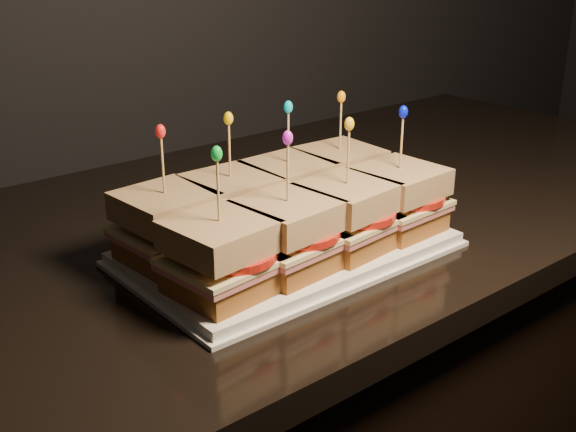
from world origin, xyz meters
TOP-DOWN VIEW (x-y plane):
  - granite_slab at (0.25, 1.64)m, footprint 2.37×0.74m
  - platter at (0.50, 1.50)m, footprint 0.40×0.25m
  - platter_rim at (0.50, 1.50)m, footprint 0.41×0.26m
  - sandwich_0_bread_bot at (0.36, 1.56)m, footprint 0.11×0.11m
  - sandwich_0_ham at (0.36, 1.56)m, footprint 0.12×0.11m
  - sandwich_0_cheese at (0.36, 1.56)m, footprint 0.12×0.12m
  - sandwich_0_tomato at (0.37, 1.55)m, footprint 0.10×0.10m
  - sandwich_0_bread_top at (0.36, 1.56)m, footprint 0.11×0.11m
  - sandwich_0_pick at (0.36, 1.56)m, footprint 0.00×0.00m
  - sandwich_0_frill at (0.36, 1.56)m, footprint 0.01×0.01m
  - sandwich_1_bread_bot at (0.45, 1.56)m, footprint 0.10×0.10m
  - sandwich_1_ham at (0.45, 1.56)m, footprint 0.11×0.11m
  - sandwich_1_cheese at (0.45, 1.56)m, footprint 0.11×0.11m
  - sandwich_1_tomato at (0.46, 1.55)m, footprint 0.10×0.10m
  - sandwich_1_bread_top at (0.45, 1.56)m, footprint 0.10×0.10m
  - sandwich_1_pick at (0.45, 1.56)m, footprint 0.00×0.00m
  - sandwich_1_frill at (0.45, 1.56)m, footprint 0.01×0.01m
  - sandwich_2_bread_bot at (0.55, 1.56)m, footprint 0.10×0.10m
  - sandwich_2_ham at (0.55, 1.56)m, footprint 0.11×0.11m
  - sandwich_2_cheese at (0.55, 1.56)m, footprint 0.12×0.11m
  - sandwich_2_tomato at (0.56, 1.55)m, footprint 0.10×0.10m
  - sandwich_2_bread_top at (0.55, 1.56)m, footprint 0.10×0.10m
  - sandwich_2_pick at (0.55, 1.56)m, footprint 0.00×0.00m
  - sandwich_2_frill at (0.55, 1.56)m, footprint 0.01×0.01m
  - sandwich_3_bread_bot at (0.64, 1.56)m, footprint 0.10×0.10m
  - sandwich_3_ham at (0.64, 1.56)m, footprint 0.11×0.11m
  - sandwich_3_cheese at (0.64, 1.56)m, footprint 0.12×0.11m
  - sandwich_3_tomato at (0.65, 1.55)m, footprint 0.10×0.10m
  - sandwich_3_bread_top at (0.64, 1.56)m, footprint 0.11×0.11m
  - sandwich_3_pick at (0.64, 1.56)m, footprint 0.00×0.00m
  - sandwich_3_frill at (0.64, 1.56)m, footprint 0.01×0.01m
  - sandwich_4_bread_bot at (0.36, 1.44)m, footprint 0.11×0.11m
  - sandwich_4_ham at (0.36, 1.44)m, footprint 0.12×0.12m
  - sandwich_4_cheese at (0.36, 1.44)m, footprint 0.12×0.12m
  - sandwich_4_tomato at (0.37, 1.44)m, footprint 0.10×0.10m
  - sandwich_4_bread_top at (0.36, 1.44)m, footprint 0.11×0.11m
  - sandwich_4_pick at (0.36, 1.44)m, footprint 0.00×0.00m
  - sandwich_4_frill at (0.36, 1.44)m, footprint 0.01×0.01m
  - sandwich_5_bread_bot at (0.45, 1.44)m, footprint 0.11×0.11m
  - sandwich_5_ham at (0.45, 1.44)m, footprint 0.12×0.11m
  - sandwich_5_cheese at (0.45, 1.44)m, footprint 0.12×0.12m
  - sandwich_5_tomato at (0.46, 1.44)m, footprint 0.10×0.10m
  - sandwich_5_bread_top at (0.45, 1.44)m, footprint 0.11×0.11m
  - sandwich_5_pick at (0.45, 1.44)m, footprint 0.00×0.00m
  - sandwich_5_frill at (0.45, 1.44)m, footprint 0.01×0.01m
  - sandwich_6_bread_bot at (0.55, 1.44)m, footprint 0.11×0.11m
  - sandwich_6_ham at (0.55, 1.44)m, footprint 0.12×0.12m
  - sandwich_6_cheese at (0.55, 1.44)m, footprint 0.12×0.12m
  - sandwich_6_tomato at (0.56, 1.44)m, footprint 0.10×0.10m
  - sandwich_6_bread_top at (0.55, 1.44)m, footprint 0.11×0.11m
  - sandwich_6_pick at (0.55, 1.44)m, footprint 0.00×0.00m
  - sandwich_6_frill at (0.55, 1.44)m, footprint 0.01×0.01m
  - sandwich_7_bread_bot at (0.64, 1.44)m, footprint 0.10×0.10m
  - sandwich_7_ham at (0.64, 1.44)m, footprint 0.11×0.11m
  - sandwich_7_cheese at (0.64, 1.44)m, footprint 0.12×0.11m
  - sandwich_7_tomato at (0.65, 1.44)m, footprint 0.10×0.10m
  - sandwich_7_bread_top at (0.64, 1.44)m, footprint 0.11×0.11m
  - sandwich_7_pick at (0.64, 1.44)m, footprint 0.00×0.00m
  - sandwich_7_frill at (0.64, 1.44)m, footprint 0.01×0.01m

SIDE VIEW (x-z plane):
  - granite_slab at x=0.25m, z-range 0.83..0.87m
  - platter_rim at x=0.50m, z-range 0.87..0.88m
  - platter at x=0.50m, z-range 0.87..0.89m
  - sandwich_0_bread_bot at x=0.36m, z-range 0.89..0.92m
  - sandwich_1_bread_bot at x=0.45m, z-range 0.89..0.92m
  - sandwich_2_bread_bot at x=0.55m, z-range 0.89..0.92m
  - sandwich_3_bread_bot at x=0.64m, z-range 0.89..0.92m
  - sandwich_4_bread_bot at x=0.36m, z-range 0.89..0.92m
  - sandwich_5_bread_bot at x=0.45m, z-range 0.89..0.92m
  - sandwich_6_bread_bot at x=0.55m, z-range 0.89..0.92m
  - sandwich_7_bread_bot at x=0.64m, z-range 0.89..0.92m
  - sandwich_0_ham at x=0.36m, z-range 0.92..0.92m
  - sandwich_1_ham at x=0.45m, z-range 0.92..0.92m
  - sandwich_2_ham at x=0.55m, z-range 0.92..0.92m
  - sandwich_3_ham at x=0.64m, z-range 0.92..0.92m
  - sandwich_4_ham at x=0.36m, z-range 0.92..0.92m
  - sandwich_5_ham at x=0.45m, z-range 0.92..0.92m
  - sandwich_6_ham at x=0.55m, z-range 0.92..0.92m
  - sandwich_7_ham at x=0.64m, z-range 0.92..0.92m
  - sandwich_0_cheese at x=0.36m, z-range 0.92..0.93m
  - sandwich_1_cheese at x=0.45m, z-range 0.92..0.93m
  - sandwich_2_cheese at x=0.55m, z-range 0.92..0.93m
  - sandwich_3_cheese at x=0.64m, z-range 0.92..0.93m
  - sandwich_4_cheese at x=0.36m, z-range 0.92..0.93m
  - sandwich_5_cheese at x=0.45m, z-range 0.92..0.93m
  - sandwich_6_cheese at x=0.55m, z-range 0.92..0.93m
  - sandwich_7_cheese at x=0.64m, z-range 0.92..0.93m
  - sandwich_0_tomato at x=0.37m, z-range 0.93..0.94m
  - sandwich_1_tomato at x=0.46m, z-range 0.93..0.94m
  - sandwich_2_tomato at x=0.56m, z-range 0.93..0.94m
  - sandwich_3_tomato at x=0.65m, z-range 0.93..0.94m
  - sandwich_4_tomato at x=0.37m, z-range 0.93..0.94m
  - sandwich_5_tomato at x=0.46m, z-range 0.93..0.94m
  - sandwich_6_tomato at x=0.56m, z-range 0.93..0.94m
  - sandwich_7_tomato at x=0.65m, z-range 0.93..0.94m
  - sandwich_0_bread_top at x=0.36m, z-range 0.94..0.97m
  - sandwich_1_bread_top at x=0.45m, z-range 0.94..0.97m
  - sandwich_2_bread_top at x=0.55m, z-range 0.94..0.97m
  - sandwich_3_bread_top at x=0.64m, z-range 0.94..0.97m
  - sandwich_4_bread_top at x=0.36m, z-range 0.94..0.97m
  - sandwich_5_bread_top at x=0.45m, z-range 0.94..0.97m
  - sandwich_6_bread_top at x=0.55m, z-range 0.94..0.97m
  - sandwich_7_bread_top at x=0.64m, z-range 0.94..0.97m
  - sandwich_0_pick at x=0.36m, z-range 0.96..1.05m
  - sandwich_1_pick at x=0.45m, z-range 0.96..1.05m
  - sandwich_2_pick at x=0.55m, z-range 0.96..1.05m
  - sandwich_3_pick at x=0.64m, z-range 0.96..1.05m
  - sandwich_4_pick at x=0.36m, z-range 0.96..1.05m
  - sandwich_5_pick at x=0.45m, z-range 0.96..1.05m
  - sandwich_6_pick at x=0.55m, z-range 0.96..1.05m
  - sandwich_7_pick at x=0.64m, z-range 0.96..1.05m
  - sandwich_0_frill at x=0.36m, z-range 1.04..1.06m
  - sandwich_1_frill at x=0.45m, z-range 1.04..1.06m
  - sandwich_2_frill at x=0.55m, z-range 1.04..1.06m
  - sandwich_3_frill at x=0.64m, z-range 1.04..1.06m
  - sandwich_4_frill at x=0.36m, z-range 1.04..1.06m
  - sandwich_5_frill at x=0.45m, z-range 1.04..1.06m
  - sandwich_6_frill at x=0.55m, z-range 1.04..1.06m
  - sandwich_7_frill at x=0.64m, z-range 1.04..1.06m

